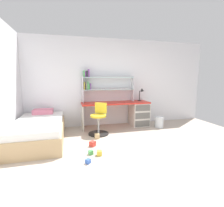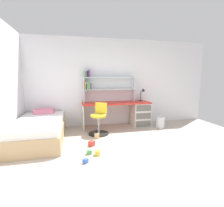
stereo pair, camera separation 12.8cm
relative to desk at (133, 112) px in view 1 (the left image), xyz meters
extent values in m
cube|color=#B2A393|center=(-0.52, -2.36, -0.43)|extent=(6.13, 6.35, 0.02)
cube|color=silver|center=(-0.52, 0.34, 0.88)|extent=(6.13, 0.06, 2.60)
cube|color=red|center=(-0.53, 0.00, 0.30)|extent=(1.98, 0.58, 0.04)
cube|color=beige|center=(0.21, 0.00, -0.07)|extent=(0.50, 0.55, 0.70)
cube|color=beige|center=(-1.51, 0.00, -0.07)|extent=(0.03, 0.52, 0.70)
cube|color=#5E5B57|center=(0.21, -0.28, -0.30)|extent=(0.45, 0.01, 0.18)
cube|color=#5E5B57|center=(0.21, -0.28, -0.07)|extent=(0.45, 0.01, 0.18)
cube|color=#5E5B57|center=(0.21, -0.28, 0.17)|extent=(0.45, 0.01, 0.18)
cube|color=silver|center=(-1.46, 0.17, 0.70)|extent=(0.02, 0.22, 0.75)
cube|color=silver|center=(0.05, 0.17, 0.70)|extent=(0.02, 0.22, 0.75)
cube|color=silver|center=(-0.70, 0.17, 0.69)|extent=(1.50, 0.22, 0.02)
cube|color=silver|center=(-0.70, 0.17, 1.04)|extent=(1.50, 0.22, 0.02)
cube|color=yellow|center=(-1.42, 0.17, 0.81)|extent=(0.02, 0.18, 0.22)
cube|color=#26262D|center=(-1.39, 0.17, 0.77)|extent=(0.02, 0.17, 0.15)
cube|color=beige|center=(-1.36, 0.17, 0.80)|extent=(0.03, 0.12, 0.20)
cube|color=#4CA559|center=(-1.32, 0.17, 0.81)|extent=(0.03, 0.18, 0.23)
cube|color=#4CA559|center=(-1.28, 0.17, 0.78)|extent=(0.03, 0.13, 0.16)
cube|color=purple|center=(-1.24, 0.17, 0.78)|extent=(0.03, 0.17, 0.17)
cube|color=#4CA559|center=(-1.42, 0.17, 1.14)|extent=(0.03, 0.20, 0.18)
cube|color=purple|center=(-1.38, 0.17, 1.13)|extent=(0.03, 0.14, 0.15)
cube|color=#26262D|center=(-1.33, 0.17, 1.14)|extent=(0.04, 0.19, 0.17)
cube|color=purple|center=(-1.29, 0.17, 1.16)|extent=(0.04, 0.14, 0.22)
cylinder|color=black|center=(0.27, 0.13, 0.33)|extent=(0.12, 0.12, 0.02)
cylinder|color=black|center=(0.27, 0.13, 0.49)|extent=(0.02, 0.02, 0.30)
cone|color=black|center=(0.35, 0.08, 0.64)|extent=(0.12, 0.11, 0.13)
cylinder|color=black|center=(-1.15, -0.55, -0.40)|extent=(0.52, 0.52, 0.03)
cylinder|color=#A5A8AD|center=(-1.15, -0.55, -0.19)|extent=(0.05, 0.05, 0.46)
cylinder|color=yellow|center=(-1.15, -0.55, 0.07)|extent=(0.40, 0.40, 0.05)
cube|color=yellow|center=(-1.05, -0.40, 0.25)|extent=(0.29, 0.20, 0.28)
cube|color=tan|center=(-2.54, -0.69, -0.24)|extent=(1.06, 1.96, 0.36)
cube|color=white|center=(-2.54, -0.69, 0.01)|extent=(1.00, 1.90, 0.14)
cube|color=#D8728C|center=(-2.54, 0.04, 0.14)|extent=(0.50, 0.32, 0.12)
cylinder|color=silver|center=(0.69, -0.39, -0.26)|extent=(0.25, 0.25, 0.32)
cube|color=#479E51|center=(-1.49, -1.66, -0.38)|extent=(0.10, 0.10, 0.08)
cube|color=gold|center=(-1.34, -1.74, -0.37)|extent=(0.11, 0.11, 0.09)
cube|color=red|center=(-1.40, -1.28, -0.36)|extent=(0.15, 0.15, 0.11)
cube|color=#3860B7|center=(-1.58, -1.99, -0.38)|extent=(0.11, 0.11, 0.08)
cube|color=tan|center=(-1.23, -0.84, -0.36)|extent=(0.12, 0.12, 0.11)
camera|label=1|loc=(-1.85, -4.69, 1.03)|focal=27.01mm
camera|label=2|loc=(-1.73, -4.72, 1.03)|focal=27.01mm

